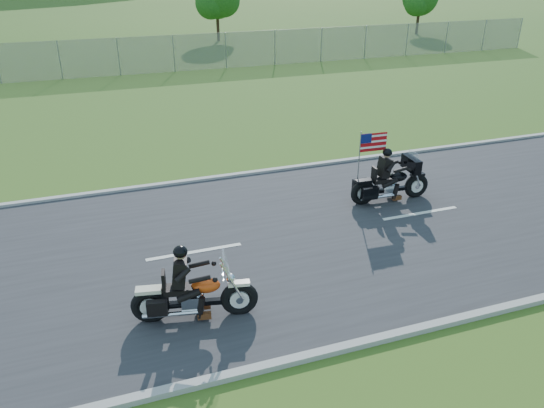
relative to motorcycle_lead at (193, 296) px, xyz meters
name	(u,v)px	position (x,y,z in m)	size (l,w,h in m)	color
ground	(277,239)	(2.48, 2.32, -0.51)	(420.00, 420.00, 0.00)	#234816
road	(277,239)	(2.48, 2.32, -0.49)	(120.00, 8.00, 0.04)	#28282B
curb_north	(232,176)	(2.48, 6.37, -0.46)	(120.00, 0.18, 0.12)	#9E9B93
curb_south	(354,345)	(2.48, -1.73, -0.46)	(120.00, 0.18, 0.12)	#9E9B93
fence	(60,60)	(-2.52, 22.32, 0.49)	(60.00, 0.03, 2.00)	gray
motorcycle_lead	(193,296)	(0.00, 0.00, 0.00)	(2.35, 0.87, 1.59)	black
motorcycle_follow	(390,183)	(6.12, 3.32, 0.03)	(2.33, 0.77, 1.94)	black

